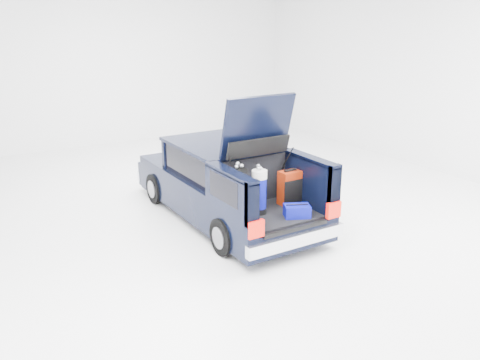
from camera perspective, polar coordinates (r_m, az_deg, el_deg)
ground at (r=9.72m, az=-1.54°, el=-4.22°), size 14.00×14.00×0.00m
car at (r=9.57m, az=-1.89°, el=-0.28°), size 1.87×4.65×2.47m
red_suitcase at (r=8.64m, az=5.64°, el=-0.88°), size 0.38×0.24×0.61m
black_golf_bag at (r=8.09m, az=-0.10°, el=-1.34°), size 0.25×0.34×0.88m
blue_golf_bag at (r=8.17m, az=2.17°, el=-1.30°), size 0.33×0.33×0.83m
blue_duffel at (r=8.17m, az=6.42°, el=-3.46°), size 0.48×0.41×0.21m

